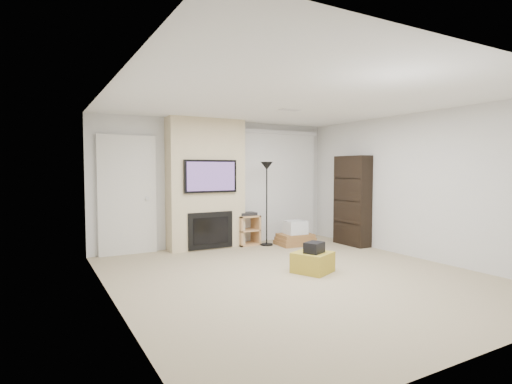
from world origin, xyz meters
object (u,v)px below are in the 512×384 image
ottoman (313,262)px  floor_lamp (267,180)px  box_stack (295,236)px  av_stand (247,228)px  bookshelf (352,201)px

ottoman → floor_lamp: floor_lamp is taller
box_stack → ottoman: bearing=-118.1°
ottoman → av_stand: (0.16, 2.39, 0.20)m
av_stand → bookshelf: bearing=-29.7°
box_stack → bookshelf: bookshelf is taller
ottoman → bookshelf: (2.01, 1.33, 0.75)m
av_stand → ottoman: bearing=-93.9°
av_stand → bookshelf: 2.20m
floor_lamp → bookshelf: bookshelf is taller
bookshelf → floor_lamp: bearing=151.8°
av_stand → bookshelf: (1.85, -1.05, 0.55)m
floor_lamp → av_stand: floor_lamp is taller
floor_lamp → ottoman: bearing=-102.7°
floor_lamp → bookshelf: (1.52, -0.82, -0.42)m
bookshelf → ottoman: bearing=-146.5°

